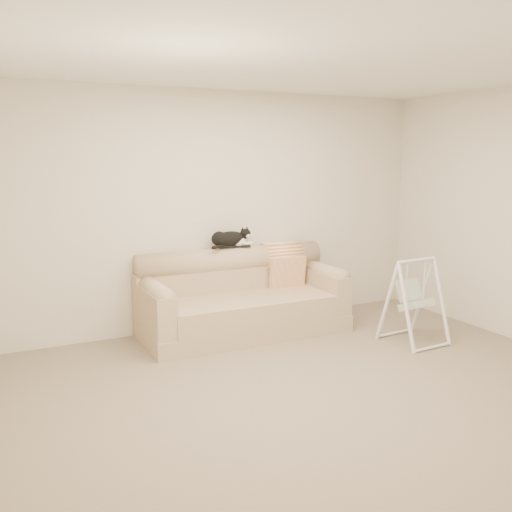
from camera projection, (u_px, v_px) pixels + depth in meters
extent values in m
plane|color=#716353|center=(318.00, 385.00, 4.80)|extent=(5.00, 5.00, 0.00)
cube|color=beige|center=(223.00, 210.00, 6.33)|extent=(5.00, 0.04, 2.60)
cube|color=white|center=(324.00, 64.00, 4.34)|extent=(5.00, 4.00, 0.02)
cube|color=tan|center=(245.00, 326.00, 6.15)|extent=(2.20, 0.90, 0.18)
cube|color=tan|center=(249.00, 309.00, 6.02)|extent=(1.80, 0.68, 0.24)
cube|color=tan|center=(232.00, 289.00, 6.39)|extent=(2.20, 0.22, 0.50)
cylinder|color=tan|center=(231.00, 260.00, 6.33)|extent=(2.16, 0.28, 0.28)
cube|color=tan|center=(155.00, 310.00, 5.66)|extent=(0.20, 0.88, 0.42)
cylinder|color=tan|center=(154.00, 289.00, 5.63)|extent=(0.18, 0.84, 0.18)
cube|color=tan|center=(323.00, 289.00, 6.53)|extent=(0.20, 0.88, 0.42)
cylinder|color=tan|center=(323.00, 271.00, 6.49)|extent=(0.18, 0.84, 0.18)
cube|color=black|center=(227.00, 247.00, 6.27)|extent=(0.19, 0.08, 0.02)
cube|color=gray|center=(227.00, 246.00, 6.27)|extent=(0.11, 0.05, 0.01)
cube|color=black|center=(243.00, 246.00, 6.33)|extent=(0.18, 0.09, 0.02)
ellipsoid|color=black|center=(230.00, 239.00, 6.27)|extent=(0.41, 0.26, 0.16)
ellipsoid|color=black|center=(219.00, 239.00, 6.20)|extent=(0.21, 0.20, 0.16)
ellipsoid|color=white|center=(239.00, 241.00, 6.32)|extent=(0.17, 0.13, 0.11)
ellipsoid|color=black|center=(245.00, 234.00, 6.35)|extent=(0.14, 0.15, 0.11)
ellipsoid|color=white|center=(248.00, 236.00, 6.32)|extent=(0.07, 0.06, 0.05)
sphere|color=#BF7272|center=(249.00, 236.00, 6.30)|extent=(0.01, 0.01, 0.01)
cone|color=black|center=(242.00, 229.00, 6.33)|extent=(0.07, 0.07, 0.06)
cone|color=black|center=(247.00, 228.00, 6.37)|extent=(0.05, 0.06, 0.06)
sphere|color=#B27423|center=(246.00, 234.00, 6.30)|extent=(0.02, 0.02, 0.02)
sphere|color=#B27423|center=(249.00, 233.00, 6.33)|extent=(0.02, 0.02, 0.02)
ellipsoid|color=white|center=(246.00, 243.00, 6.33)|extent=(0.09, 0.10, 0.03)
ellipsoid|color=white|center=(249.00, 243.00, 6.37)|extent=(0.09, 0.10, 0.03)
cylinder|color=black|center=(219.00, 247.00, 6.12)|extent=(0.20, 0.14, 0.03)
cylinder|color=#C56321|center=(280.00, 256.00, 6.60)|extent=(0.44, 0.33, 0.33)
cube|color=#C56321|center=(288.00, 275.00, 6.49)|extent=(0.44, 0.09, 0.42)
cylinder|color=white|center=(406.00, 308.00, 5.60)|extent=(0.06, 0.30, 0.87)
cylinder|color=white|center=(387.00, 302.00, 5.82)|extent=(0.06, 0.30, 0.87)
cylinder|color=white|center=(442.00, 301.00, 5.84)|extent=(0.06, 0.30, 0.87)
cylinder|color=white|center=(422.00, 296.00, 6.07)|extent=(0.06, 0.30, 0.87)
cylinder|color=white|center=(417.00, 260.00, 5.76)|extent=(0.50, 0.07, 0.04)
cylinder|color=white|center=(432.00, 347.00, 5.68)|extent=(0.50, 0.06, 0.03)
cylinder|color=white|center=(394.00, 333.00, 6.13)|extent=(0.50, 0.06, 0.03)
cube|color=white|center=(416.00, 305.00, 5.81)|extent=(0.30, 0.28, 0.16)
cube|color=white|center=(409.00, 290.00, 5.89)|extent=(0.29, 0.15, 0.23)
cylinder|color=white|center=(407.00, 282.00, 5.73)|extent=(0.02, 0.02, 0.41)
cylinder|color=white|center=(424.00, 279.00, 5.85)|extent=(0.02, 0.02, 0.41)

